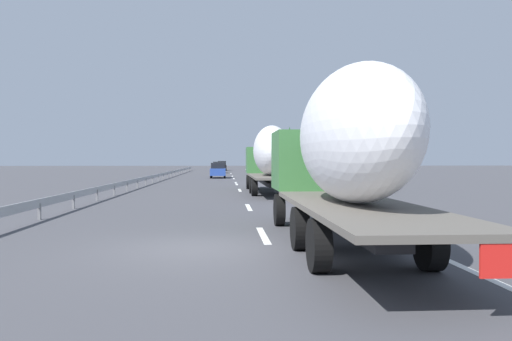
# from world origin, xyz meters

# --- Properties ---
(ground_plane) EXTENTS (260.00, 260.00, 0.00)m
(ground_plane) POSITION_xyz_m (40.00, 0.00, 0.00)
(ground_plane) COLOR #424247
(lane_stripe_0) EXTENTS (3.20, 0.20, 0.01)m
(lane_stripe_0) POSITION_xyz_m (2.00, -1.80, 0.00)
(lane_stripe_0) COLOR white
(lane_stripe_0) RESTS_ON ground_plane
(lane_stripe_1) EXTENTS (3.20, 0.20, 0.01)m
(lane_stripe_1) POSITION_xyz_m (10.40, -1.80, 0.00)
(lane_stripe_1) COLOR white
(lane_stripe_1) RESTS_ON ground_plane
(lane_stripe_2) EXTENTS (3.20, 0.20, 0.01)m
(lane_stripe_2) POSITION_xyz_m (23.12, -1.80, 0.00)
(lane_stripe_2) COLOR white
(lane_stripe_2) RESTS_ON ground_plane
(lane_stripe_3) EXTENTS (3.20, 0.20, 0.01)m
(lane_stripe_3) POSITION_xyz_m (31.86, -1.80, 0.00)
(lane_stripe_3) COLOR white
(lane_stripe_3) RESTS_ON ground_plane
(lane_stripe_4) EXTENTS (3.20, 0.20, 0.01)m
(lane_stripe_4) POSITION_xyz_m (34.49, -1.80, 0.00)
(lane_stripe_4) COLOR white
(lane_stripe_4) RESTS_ON ground_plane
(lane_stripe_5) EXTENTS (3.20, 0.20, 0.01)m
(lane_stripe_5) POSITION_xyz_m (45.00, -1.80, 0.00)
(lane_stripe_5) COLOR white
(lane_stripe_5) RESTS_ON ground_plane
(lane_stripe_6) EXTENTS (3.20, 0.20, 0.01)m
(lane_stripe_6) POSITION_xyz_m (53.67, -1.80, 0.00)
(lane_stripe_6) COLOR white
(lane_stripe_6) RESTS_ON ground_plane
(lane_stripe_7) EXTENTS (3.20, 0.20, 0.01)m
(lane_stripe_7) POSITION_xyz_m (67.03, -1.80, 0.00)
(lane_stripe_7) COLOR white
(lane_stripe_7) RESTS_ON ground_plane
(edge_line_right) EXTENTS (110.00, 0.20, 0.01)m
(edge_line_right) POSITION_xyz_m (45.00, -5.50, 0.00)
(edge_line_right) COLOR white
(edge_line_right) RESTS_ON ground_plane
(truck_lead) EXTENTS (13.33, 2.55, 4.28)m
(truck_lead) POSITION_xyz_m (19.71, -3.60, 2.42)
(truck_lead) COLOR #387038
(truck_lead) RESTS_ON ground_plane
(truck_trailing) EXTENTS (12.42, 2.55, 4.28)m
(truck_trailing) POSITION_xyz_m (-0.07, -3.60, 2.43)
(truck_trailing) COLOR #387038
(truck_trailing) RESTS_ON ground_plane
(car_blue_sedan) EXTENTS (4.63, 1.82, 1.81)m
(car_blue_sedan) POSITION_xyz_m (47.23, 0.04, 0.92)
(car_blue_sedan) COLOR #28479E
(car_blue_sedan) RESTS_ON ground_plane
(car_silver_hatch) EXTENTS (4.37, 1.77, 1.86)m
(car_silver_hatch) POSITION_xyz_m (69.28, 0.29, 0.94)
(car_silver_hatch) COLOR #ADB2B7
(car_silver_hatch) RESTS_ON ground_plane
(car_black_suv) EXTENTS (4.07, 1.83, 1.93)m
(car_black_suv) POSITION_xyz_m (86.98, -0.28, 0.96)
(car_black_suv) COLOR black
(car_black_suv) RESTS_ON ground_plane
(road_sign) EXTENTS (0.10, 0.90, 2.93)m
(road_sign) POSITION_xyz_m (37.34, -6.70, 2.04)
(road_sign) COLOR gray
(road_sign) RESTS_ON ground_plane
(tree_0) EXTENTS (2.56, 2.56, 6.04)m
(tree_0) POSITION_xyz_m (34.67, -12.29, 3.70)
(tree_0) COLOR #472D19
(tree_0) RESTS_ON ground_plane
(tree_1) EXTENTS (2.47, 2.47, 4.84)m
(tree_1) POSITION_xyz_m (20.93, -9.83, 3.03)
(tree_1) COLOR #472D19
(tree_1) RESTS_ON ground_plane
(tree_2) EXTENTS (2.77, 2.77, 7.58)m
(tree_2) POSITION_xyz_m (68.11, -11.33, 4.68)
(tree_2) COLOR #472D19
(tree_2) RESTS_ON ground_plane
(tree_3) EXTENTS (2.98, 2.98, 6.66)m
(tree_3) POSITION_xyz_m (81.16, -12.33, 4.00)
(tree_3) COLOR #472D19
(tree_3) RESTS_ON ground_plane
(tree_4) EXTENTS (3.75, 3.75, 7.45)m
(tree_4) POSITION_xyz_m (54.35, -11.55, 4.61)
(tree_4) COLOR #472D19
(tree_4) RESTS_ON ground_plane
(guardrail_median) EXTENTS (94.00, 0.10, 0.76)m
(guardrail_median) POSITION_xyz_m (43.00, 6.00, 0.58)
(guardrail_median) COLOR #9EA0A5
(guardrail_median) RESTS_ON ground_plane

